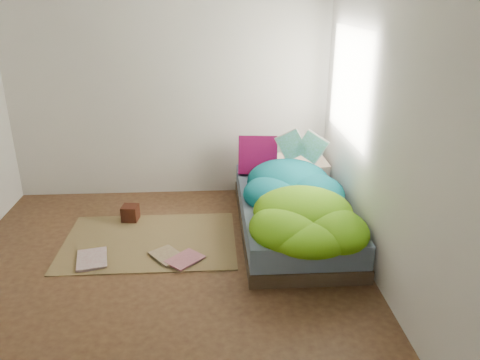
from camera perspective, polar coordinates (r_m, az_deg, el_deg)
name	(u,v)px	position (r m, az deg, el deg)	size (l,w,h in m)	color
ground	(160,273)	(4.04, -9.67, -11.15)	(3.50, 3.50, 0.00)	#432619
room_walls	(148,77)	(3.45, -11.16, 12.25)	(3.54, 3.54, 2.62)	silver
bed	(292,214)	(4.62, 6.33, -4.11)	(1.00, 2.00, 0.34)	#3C2D20
duvet	(297,190)	(4.28, 6.99, -1.27)	(0.96, 1.84, 0.34)	#077476
rug	(150,241)	(4.52, -10.91, -7.31)	(1.60, 1.10, 0.01)	brown
pillow_floral	(297,166)	(5.20, 6.92, 1.75)	(0.64, 0.39, 0.14)	white
pillow_magenta	(258,155)	(5.08, 2.18, 3.06)	(0.42, 0.13, 0.42)	#52052C
open_book	(302,137)	(4.84, 7.55, 5.23)	(0.44, 0.10, 0.27)	#2A8034
wooden_box	(130,213)	(4.92, -13.22, -3.92)	(0.16, 0.16, 0.16)	#381B0C
floor_book_a	(77,261)	(4.33, -19.28, -9.34)	(0.25, 0.35, 0.03)	beige
floor_book_b	(176,255)	(4.21, -7.81, -9.10)	(0.22, 0.30, 0.03)	#B16671
floor_book_c	(157,260)	(4.18, -10.13, -9.61)	(0.22, 0.30, 0.02)	tan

